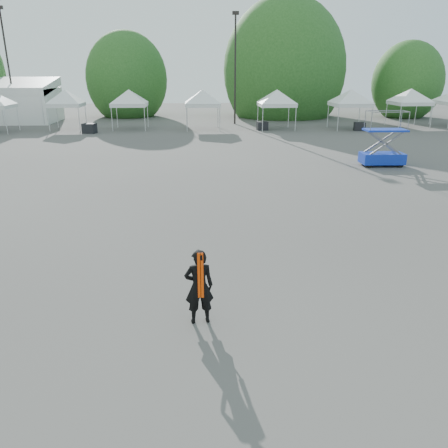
{
  "coord_description": "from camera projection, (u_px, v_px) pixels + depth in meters",
  "views": [
    {
      "loc": [
        -1.16,
        -10.46,
        4.91
      ],
      "look_at": [
        -0.41,
        -0.29,
        1.3
      ],
      "focal_mm": 35.0,
      "sensor_mm": 36.0,
      "label": 1
    }
  ],
  "objects": [
    {
      "name": "light_pole_east",
      "position": [
        235.0,
        63.0,
        40.0
      ],
      "size": [
        0.6,
        0.25,
        9.8
      ],
      "color": "black",
      "rests_on": "ground"
    },
    {
      "name": "tent_d",
      "position": [
        129.0,
        93.0,
        37.06
      ],
      "size": [
        4.13,
        4.13,
        3.88
      ],
      "color": "silver",
      "rests_on": "ground"
    },
    {
      "name": "man",
      "position": [
        199.0,
        287.0,
        8.75
      ],
      "size": [
        0.62,
        0.44,
        1.61
      ],
      "rotation": [
        0.0,
        0.0,
        3.24
      ],
      "color": "black",
      "rests_on": "ground"
    },
    {
      "name": "tree_far_e",
      "position": [
        407.0,
        82.0,
        46.64
      ],
      "size": [
        3.84,
        3.84,
        5.84
      ],
      "color": "#382314",
      "rests_on": "ground"
    },
    {
      "name": "light_pole_west",
      "position": [
        7.0,
        60.0,
        40.34
      ],
      "size": [
        0.6,
        0.25,
        10.3
      ],
      "color": "black",
      "rests_on": "ground"
    },
    {
      "name": "crate_west",
      "position": [
        89.0,
        128.0,
        35.53
      ],
      "size": [
        1.17,
        1.0,
        0.79
      ],
      "primitive_type": "cube",
      "rotation": [
        0.0,
        0.0,
        -0.24
      ],
      "color": "black",
      "rests_on": "ground"
    },
    {
      "name": "ground",
      "position": [
        239.0,
        266.0,
        11.55
      ],
      "size": [
        120.0,
        120.0,
        0.0
      ],
      "primitive_type": "plane",
      "color": "#474442",
      "rests_on": "ground"
    },
    {
      "name": "tent_c",
      "position": [
        65.0,
        93.0,
        36.85
      ],
      "size": [
        3.82,
        3.82,
        3.88
      ],
      "color": "silver",
      "rests_on": "ground"
    },
    {
      "name": "tree_mid_e",
      "position": [
        284.0,
        70.0,
        47.22
      ],
      "size": [
        5.12,
        5.12,
        7.79
      ],
      "color": "#382314",
      "rests_on": "ground"
    },
    {
      "name": "tent_f",
      "position": [
        277.0,
        93.0,
        37.02
      ],
      "size": [
        4.22,
        4.22,
        3.88
      ],
      "color": "silver",
      "rests_on": "ground"
    },
    {
      "name": "crate_mid",
      "position": [
        262.0,
        126.0,
        37.37
      ],
      "size": [
        0.96,
        0.78,
        0.7
      ],
      "primitive_type": "cube",
      "rotation": [
        0.0,
        0.0,
        0.1
      ],
      "color": "black",
      "rests_on": "ground"
    },
    {
      "name": "crate_east",
      "position": [
        359.0,
        127.0,
        37.06
      ],
      "size": [
        0.99,
        0.83,
        0.69
      ],
      "primitive_type": "cube",
      "rotation": [
        0.0,
        0.0,
        -0.17
      ],
      "color": "black",
      "rests_on": "ground"
    },
    {
      "name": "scissor_lift",
      "position": [
        384.0,
        139.0,
        23.11
      ],
      "size": [
        2.27,
        1.19,
        2.89
      ],
      "rotation": [
        0.0,
        0.0,
        -0.03
      ],
      "color": "#0C1A9C",
      "rests_on": "ground"
    },
    {
      "name": "tree_mid_w",
      "position": [
        127.0,
        79.0,
        47.28
      ],
      "size": [
        4.16,
        4.16,
        6.33
      ],
      "color": "#382314",
      "rests_on": "ground"
    },
    {
      "name": "tent_h",
      "position": [
        411.0,
        92.0,
        38.73
      ],
      "size": [
        4.31,
        4.31,
        3.88
      ],
      "color": "silver",
      "rests_on": "ground"
    },
    {
      "name": "tent_g",
      "position": [
        351.0,
        93.0,
        37.24
      ],
      "size": [
        4.37,
        4.37,
        3.88
      ],
      "color": "silver",
      "rests_on": "ground"
    },
    {
      "name": "tent_e",
      "position": [
        203.0,
        93.0,
        37.0
      ],
      "size": [
        4.18,
        4.18,
        3.88
      ],
      "color": "silver",
      "rests_on": "ground"
    }
  ]
}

